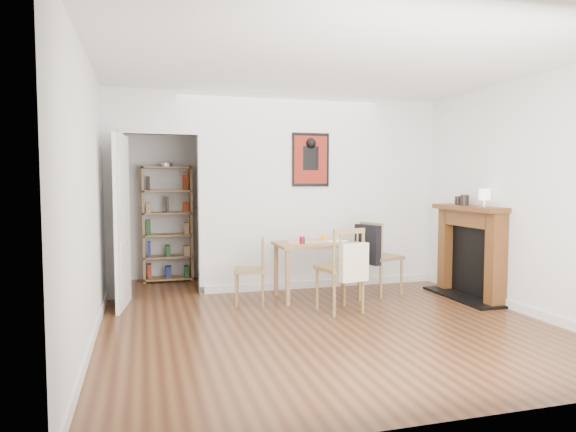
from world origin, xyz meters
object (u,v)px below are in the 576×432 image
object	(u,v)px
notebook	(335,241)
ceramic_jar_b	(458,200)
orange_fruit	(324,238)
fireplace	(471,249)
mantel_lamp	(485,196)
ceramic_jar_a	(464,200)
bookshelf	(168,224)
red_glass	(302,240)
chair_front	(340,269)
chair_right	(380,257)
chair_left	(250,271)
dining_table	(317,249)

from	to	relation	value
notebook	ceramic_jar_b	xyz separation A→B (m)	(1.63, -0.20, 0.50)
orange_fruit	fireplace	bearing A→B (deg)	-18.55
orange_fruit	mantel_lamp	xyz separation A→B (m)	(1.70, -0.88, 0.55)
notebook	ceramic_jar_a	bearing A→B (deg)	-13.34
ceramic_jar_b	notebook	bearing A→B (deg)	173.05
bookshelf	red_glass	bearing A→B (deg)	-48.94
chair_front	red_glass	size ratio (longest dim) A/B	10.84
chair_right	red_glass	world-z (taller)	chair_right
ceramic_jar_a	fireplace	bearing A→B (deg)	-79.82
bookshelf	mantel_lamp	bearing A→B (deg)	-34.53
chair_left	fireplace	size ratio (longest dim) A/B	0.64
chair_left	mantel_lamp	world-z (taller)	mantel_lamp
red_glass	ceramic_jar_a	distance (m)	2.14
fireplace	chair_right	bearing A→B (deg)	155.33
red_glass	ceramic_jar_b	bearing A→B (deg)	-2.81
chair_left	orange_fruit	xyz separation A→B (m)	(1.00, 0.16, 0.35)
dining_table	fireplace	distance (m)	1.93
bookshelf	red_glass	world-z (taller)	bookshelf
chair_right	ceramic_jar_b	size ratio (longest dim) A/B	8.86
red_glass	mantel_lamp	xyz separation A→B (m)	(2.04, -0.71, 0.55)
bookshelf	mantel_lamp	world-z (taller)	bookshelf
dining_table	chair_right	world-z (taller)	chair_right
fireplace	ceramic_jar_a	bearing A→B (deg)	100.18
chair_left	fireplace	xyz separation A→B (m)	(2.74, -0.42, 0.22)
bookshelf	ceramic_jar_b	size ratio (longest dim) A/B	15.85
fireplace	ceramic_jar_b	distance (m)	0.67
orange_fruit	ceramic_jar_b	distance (m)	1.83
dining_table	notebook	bearing A→B (deg)	6.85
bookshelf	notebook	size ratio (longest dim) A/B	6.14
chair_right	bookshelf	xyz separation A→B (m)	(-2.59, 1.68, 0.35)
dining_table	chair_right	bearing A→B (deg)	-0.46
dining_table	notebook	xyz separation A→B (m)	(0.24, 0.03, 0.09)
notebook	mantel_lamp	bearing A→B (deg)	-26.97
bookshelf	orange_fruit	distance (m)	2.44
red_glass	bookshelf	bearing A→B (deg)	131.06
chair_left	chair_front	size ratio (longest dim) A/B	0.84
red_glass	dining_table	bearing A→B (deg)	17.02
mantel_lamp	ceramic_jar_b	distance (m)	0.61
chair_front	red_glass	world-z (taller)	chair_front
orange_fruit	ceramic_jar_a	world-z (taller)	ceramic_jar_a
chair_right	red_glass	distance (m)	1.10
orange_fruit	mantel_lamp	bearing A→B (deg)	-27.53
chair_left	ceramic_jar_b	distance (m)	2.87
red_glass	ceramic_jar_b	world-z (taller)	ceramic_jar_b
fireplace	chair_left	bearing A→B (deg)	171.29
dining_table	chair_front	size ratio (longest dim) A/B	1.08
bookshelf	ceramic_jar_b	distance (m)	4.08
chair_right	mantel_lamp	world-z (taller)	mantel_lamp
orange_fruit	dining_table	bearing A→B (deg)	-139.22
bookshelf	orange_fruit	world-z (taller)	bookshelf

